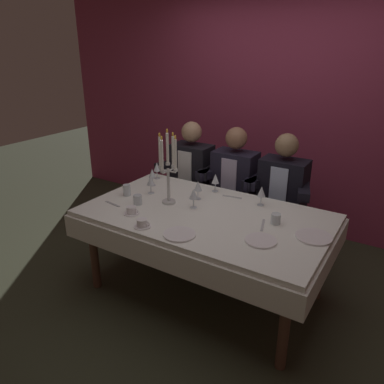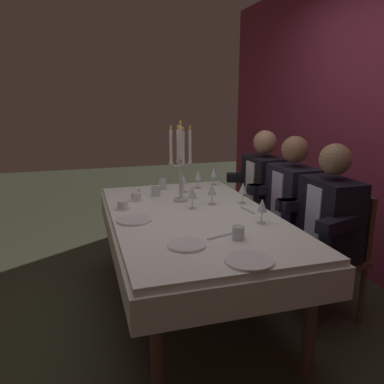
% 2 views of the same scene
% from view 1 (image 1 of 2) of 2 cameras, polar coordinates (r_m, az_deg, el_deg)
% --- Properties ---
extents(ground_plane, '(12.00, 12.00, 0.00)m').
position_cam_1_polar(ground_plane, '(3.32, 1.85, -14.83)').
color(ground_plane, '#313424').
extents(back_wall, '(6.00, 0.12, 2.70)m').
position_cam_1_polar(back_wall, '(4.24, 13.80, 12.59)').
color(back_wall, '#93314F').
rests_on(back_wall, ground_plane).
extents(dining_table, '(1.94, 1.14, 0.74)m').
position_cam_1_polar(dining_table, '(2.99, 2.00, -5.23)').
color(dining_table, white).
rests_on(dining_table, ground_plane).
extents(candelabra, '(0.19, 0.19, 0.62)m').
position_cam_1_polar(candelabra, '(3.02, -3.67, 3.56)').
color(candelabra, silver).
rests_on(candelabra, dining_table).
extents(dinner_plate_0, '(0.25, 0.25, 0.01)m').
position_cam_1_polar(dinner_plate_0, '(2.71, 18.05, -6.50)').
color(dinner_plate_0, white).
rests_on(dinner_plate_0, dining_table).
extents(dinner_plate_1, '(0.23, 0.23, 0.01)m').
position_cam_1_polar(dinner_plate_1, '(2.61, -1.92, -6.45)').
color(dinner_plate_1, white).
rests_on(dinner_plate_1, dining_table).
extents(dinner_plate_2, '(0.21, 0.21, 0.01)m').
position_cam_1_polar(dinner_plate_2, '(2.57, 10.43, -7.29)').
color(dinner_plate_2, white).
rests_on(dinner_plate_2, dining_table).
extents(wine_glass_0, '(0.07, 0.07, 0.16)m').
position_cam_1_polar(wine_glass_0, '(3.15, 0.92, 0.86)').
color(wine_glass_0, silver).
rests_on(wine_glass_0, dining_table).
extents(wine_glass_1, '(0.07, 0.07, 0.16)m').
position_cam_1_polar(wine_glass_1, '(3.48, -6.07, 2.77)').
color(wine_glass_1, silver).
rests_on(wine_glass_1, dining_table).
extents(wine_glass_2, '(0.07, 0.07, 0.16)m').
position_cam_1_polar(wine_glass_2, '(3.66, -5.37, 3.76)').
color(wine_glass_2, silver).
rests_on(wine_glass_2, dining_table).
extents(wine_glass_3, '(0.07, 0.07, 0.16)m').
position_cam_1_polar(wine_glass_3, '(3.30, -6.32, 1.71)').
color(wine_glass_3, silver).
rests_on(wine_glass_3, dining_table).
extents(wine_glass_4, '(0.07, 0.07, 0.16)m').
position_cam_1_polar(wine_glass_4, '(2.98, 0.23, -0.34)').
color(wine_glass_4, silver).
rests_on(wine_glass_4, dining_table).
extents(wine_glass_5, '(0.07, 0.07, 0.16)m').
position_cam_1_polar(wine_glass_5, '(3.33, 3.58, 1.95)').
color(wine_glass_5, silver).
rests_on(wine_glass_5, dining_table).
extents(wine_glass_6, '(0.07, 0.07, 0.16)m').
position_cam_1_polar(wine_glass_6, '(3.08, 10.53, -0.02)').
color(wine_glass_6, silver).
rests_on(wine_glass_6, dining_table).
extents(water_tumbler_0, '(0.07, 0.07, 0.08)m').
position_cam_1_polar(water_tumbler_0, '(3.11, -8.27, -1.16)').
color(water_tumbler_0, silver).
rests_on(water_tumbler_0, dining_table).
extents(water_tumbler_1, '(0.06, 0.06, 0.10)m').
position_cam_1_polar(water_tumbler_1, '(3.30, -9.89, 0.30)').
color(water_tumbler_1, silver).
rests_on(water_tumbler_1, dining_table).
extents(water_tumbler_2, '(0.07, 0.07, 0.08)m').
position_cam_1_polar(water_tumbler_2, '(2.82, 12.64, -3.99)').
color(water_tumbler_2, silver).
rests_on(water_tumbler_2, dining_table).
extents(coffee_cup_0, '(0.13, 0.12, 0.06)m').
position_cam_1_polar(coffee_cup_0, '(2.95, -9.18, -2.82)').
color(coffee_cup_0, white).
rests_on(coffee_cup_0, dining_table).
extents(coffee_cup_1, '(0.13, 0.12, 0.06)m').
position_cam_1_polar(coffee_cup_1, '(2.73, -7.58, -4.77)').
color(coffee_cup_1, white).
rests_on(coffee_cup_1, dining_table).
extents(spoon_0, '(0.17, 0.04, 0.01)m').
position_cam_1_polar(spoon_0, '(3.16, -11.99, -1.78)').
color(spoon_0, '#B7B7BC').
rests_on(spoon_0, dining_table).
extents(fork_1, '(0.17, 0.04, 0.01)m').
position_cam_1_polar(fork_1, '(3.25, 6.12, -0.74)').
color(fork_1, '#B7B7BC').
rests_on(fork_1, dining_table).
extents(knife_2, '(0.07, 0.19, 0.01)m').
position_cam_1_polar(knife_2, '(2.79, 10.71, -4.97)').
color(knife_2, '#B7B7BC').
rests_on(knife_2, dining_table).
extents(seated_diner_0, '(0.63, 0.48, 1.24)m').
position_cam_1_polar(seated_diner_0, '(3.98, -0.00, 3.52)').
color(seated_diner_0, brown).
rests_on(seated_diner_0, ground_plane).
extents(seated_diner_1, '(0.63, 0.48, 1.24)m').
position_cam_1_polar(seated_diner_1, '(3.75, 6.55, 2.22)').
color(seated_diner_1, brown).
rests_on(seated_diner_1, ground_plane).
extents(seated_diner_2, '(0.63, 0.48, 1.24)m').
position_cam_1_polar(seated_diner_2, '(3.58, 13.68, 0.76)').
color(seated_diner_2, brown).
rests_on(seated_diner_2, ground_plane).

